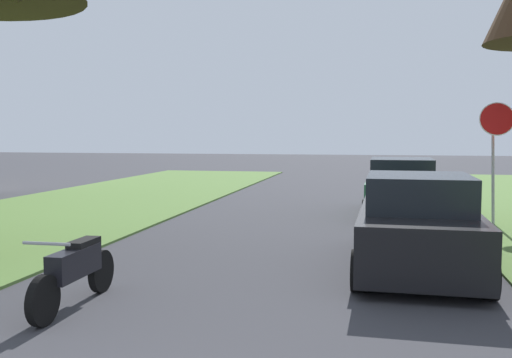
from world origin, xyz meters
TOP-DOWN VIEW (x-y plane):
  - stop_sign_far at (4.45, 12.04)m, footprint 0.81×0.55m
  - parked_sedan_black at (2.31, 7.10)m, footprint 2.03×4.44m
  - parked_sedan_green at (2.33, 13.41)m, footprint 2.03×4.44m
  - parked_motorcycle at (-2.14, 4.05)m, footprint 0.60×2.05m

SIDE VIEW (x-z plane):
  - parked_motorcycle at x=-2.14m, z-range 0.00..0.97m
  - parked_sedan_black at x=2.31m, z-range -0.06..1.51m
  - parked_sedan_green at x=2.33m, z-range -0.06..1.51m
  - stop_sign_far at x=4.45m, z-range 0.70..3.64m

